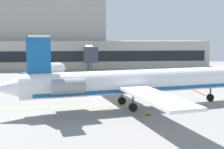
% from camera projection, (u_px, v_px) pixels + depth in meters
% --- Properties ---
extents(ground, '(120.00, 120.00, 0.11)m').
position_uv_depth(ground, '(109.00, 108.00, 33.35)').
color(ground, gray).
extents(terminal_building, '(69.23, 12.13, 17.45)m').
position_uv_depth(terminal_building, '(61.00, 42.00, 77.47)').
color(terminal_building, '#ADA89E').
rests_on(terminal_building, ground).
extents(jet_bridge_west, '(2.40, 23.17, 6.25)m').
position_uv_depth(jet_bridge_west, '(89.00, 52.00, 59.88)').
color(jet_bridge_west, silver).
rests_on(jet_bridge_west, ground).
extents(regional_jet, '(30.78, 24.49, 8.07)m').
position_uv_depth(regional_jet, '(134.00, 82.00, 32.92)').
color(regional_jet, white).
rests_on(regional_jet, ground).
extents(baggage_tug, '(4.50, 3.47, 1.84)m').
position_uv_depth(baggage_tug, '(167.00, 79.00, 49.86)').
color(baggage_tug, silver).
rests_on(baggage_tug, ground).
extents(pushback_tractor, '(4.06, 3.36, 2.17)m').
position_uv_depth(pushback_tractor, '(23.00, 80.00, 48.24)').
color(pushback_tractor, '#1E4CB2').
rests_on(pushback_tractor, ground).
extents(fuel_tank, '(6.56, 3.03, 2.68)m').
position_uv_depth(fuel_tank, '(49.00, 69.00, 60.45)').
color(fuel_tank, white).
rests_on(fuel_tank, ground).
extents(safety_cone_alpha, '(0.47, 0.47, 0.55)m').
position_uv_depth(safety_cone_alpha, '(148.00, 113.00, 29.85)').
color(safety_cone_alpha, orange).
rests_on(safety_cone_alpha, ground).
extents(safety_cone_bravo, '(0.47, 0.47, 0.55)m').
position_uv_depth(safety_cone_bravo, '(50.00, 92.00, 41.47)').
color(safety_cone_bravo, orange).
rests_on(safety_cone_bravo, ground).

